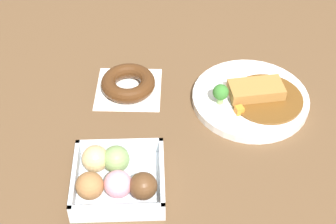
{
  "coord_description": "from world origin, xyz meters",
  "views": [
    {
      "loc": [
        -0.07,
        -0.65,
        0.76
      ],
      "look_at": [
        -0.04,
        0.1,
        0.03
      ],
      "focal_mm": 54.47,
      "sensor_mm": 36.0,
      "label": 1
    }
  ],
  "objects": [
    {
      "name": "ground_plane",
      "position": [
        0.0,
        0.0,
        0.0
      ],
      "size": [
        1.6,
        1.6,
        0.0
      ],
      "primitive_type": "plane",
      "color": "brown"
    },
    {
      "name": "chocolate_ring_donut",
      "position": [
        -0.13,
        0.21,
        0.02
      ],
      "size": [
        0.15,
        0.15,
        0.04
      ],
      "color": "white",
      "rests_on": "ground_plane"
    },
    {
      "name": "donut_box",
      "position": [
        -0.14,
        -0.06,
        0.03
      ],
      "size": [
        0.17,
        0.16,
        0.06
      ],
      "color": "silver",
      "rests_on": "ground_plane"
    },
    {
      "name": "curry_plate",
      "position": [
        0.14,
        0.16,
        0.01
      ],
      "size": [
        0.25,
        0.25,
        0.07
      ],
      "color": "white",
      "rests_on": "ground_plane"
    }
  ]
}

